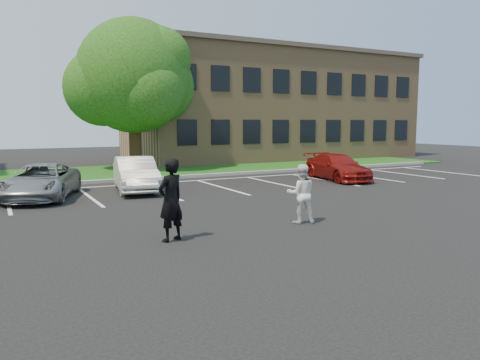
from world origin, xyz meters
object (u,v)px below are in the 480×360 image
at_px(man_black_suit, 171,200).
at_px(car_silver_minivan, 41,181).
at_px(car_red_compact, 337,167).
at_px(car_white_sedan, 136,174).
at_px(tree, 135,79).
at_px(man_white_shirt, 301,194).
at_px(office_building, 271,106).

bearing_deg(man_black_suit, car_silver_minivan, -99.72).
height_order(man_black_suit, car_red_compact, man_black_suit).
bearing_deg(car_white_sedan, tree, 82.65).
height_order(man_white_shirt, car_red_compact, man_white_shirt).
relative_size(man_white_shirt, car_silver_minivan, 0.36).
bearing_deg(man_black_suit, car_white_sedan, -124.27).
xyz_separation_m(tree, car_red_compact, (7.42, -9.42, -4.72)).
relative_size(tree, man_black_suit, 4.41).
distance_m(car_silver_minivan, car_white_sedan, 3.63).
xyz_separation_m(man_black_suit, car_silver_minivan, (-2.13, 8.23, -0.35)).
xyz_separation_m(tree, car_silver_minivan, (-6.06, -8.74, -4.70)).
bearing_deg(man_white_shirt, man_black_suit, 26.35).
xyz_separation_m(man_white_shirt, car_white_sedan, (-2.43, 8.25, -0.13)).
height_order(office_building, man_white_shirt, office_building).
bearing_deg(office_building, tree, -158.59).
distance_m(tree, car_red_compact, 12.88).
distance_m(man_black_suit, car_red_compact, 13.63).
relative_size(car_white_sedan, car_red_compact, 0.99).
height_order(car_white_sedan, car_red_compact, car_white_sedan).
bearing_deg(man_black_suit, office_building, -150.99).
height_order(man_black_suit, man_white_shirt, man_black_suit).
xyz_separation_m(office_building, tree, (-12.38, -4.85, 1.19)).
xyz_separation_m(man_black_suit, car_white_sedan, (1.50, 8.45, -0.29)).
xyz_separation_m(office_building, car_red_compact, (-4.97, -14.27, -3.53)).
xyz_separation_m(man_white_shirt, car_silver_minivan, (-6.05, 8.02, -0.19)).
xyz_separation_m(office_building, man_white_shirt, (-12.39, -21.62, -3.32)).
relative_size(man_black_suit, car_red_compact, 0.46).
distance_m(man_white_shirt, car_white_sedan, 8.60).
distance_m(man_white_shirt, car_silver_minivan, 10.05).
relative_size(office_building, man_black_suit, 11.23).
relative_size(office_building, car_red_compact, 5.14).
bearing_deg(tree, car_white_sedan, -105.92).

